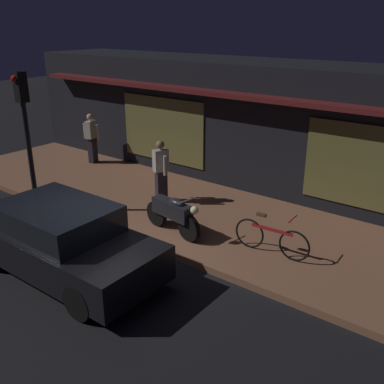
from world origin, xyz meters
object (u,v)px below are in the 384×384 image
Objects in this scene: person_photographer at (92,137)px; traffic_light_pole at (25,120)px; bicycle_parked at (271,238)px; motorcycle at (173,213)px; parked_car_near at (63,240)px; person_bystander at (161,170)px.

person_photographer is 4.42m from traffic_light_pole.
bicycle_parked is 0.99× the size of person_photographer.
traffic_light_pole is at bearing -60.28° from person_photographer.
person_photographer reaches higher than motorcycle.
parked_car_near is (-0.77, -2.41, 0.06)m from motorcycle.
bicycle_parked is 4.16m from parked_car_near.
parked_car_near is (2.81, -1.26, -1.77)m from traffic_light_pole.
person_photographer is at bearing 165.82° from bicycle_parked.
person_bystander is (4.17, -1.21, 0.00)m from person_photographer.
parked_car_near is at bearing -24.20° from traffic_light_pole.
motorcycle is 4.18m from traffic_light_pole.
person_bystander is (-1.48, 1.27, 0.38)m from motorcycle.
bicycle_parked is 0.99× the size of person_bystander.
person_photographer is at bearing 163.85° from person_bystander.
motorcycle is 0.47× the size of traffic_light_pole.
motorcycle is 2.53m from parked_car_near.
parked_car_near is at bearing -45.04° from person_photographer.
traffic_light_pole is (2.07, -3.63, 1.45)m from person_photographer.
person_bystander reaches higher than parked_car_near.
motorcycle is 1.02× the size of bicycle_parked.
traffic_light_pole is at bearing -162.25° from motorcycle.
person_bystander is 0.41× the size of parked_car_near.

